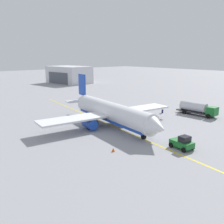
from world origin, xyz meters
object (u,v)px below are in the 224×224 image
at_px(fuel_tanker, 197,108).
at_px(safety_cone_nose, 113,150).
at_px(refueling_worker, 162,110).
at_px(airplane, 111,112).
at_px(pushback_tug, 182,143).

relative_size(fuel_tanker, safety_cone_nose, 16.87).
bearing_deg(safety_cone_nose, refueling_worker, 112.57).
distance_m(airplane, fuel_tanker, 23.34).
relative_size(fuel_tanker, refueling_worker, 5.92).
relative_size(airplane, fuel_tanker, 3.15).
xyz_separation_m(airplane, pushback_tug, (17.56, -0.18, -1.80)).
distance_m(fuel_tanker, safety_cone_nose, 31.71).
bearing_deg(pushback_tug, fuel_tanker, 114.94).
xyz_separation_m(refueling_worker, safety_cone_nose, (11.16, -26.84, -0.52)).
distance_m(pushback_tug, safety_cone_nose, 11.08).
bearing_deg(pushback_tug, safety_cone_nose, -124.98).
height_order(fuel_tanker, safety_cone_nose, fuel_tanker).
bearing_deg(refueling_worker, safety_cone_nose, -67.43).
bearing_deg(fuel_tanker, safety_cone_nose, -82.63).
distance_m(airplane, refueling_worker, 17.71).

